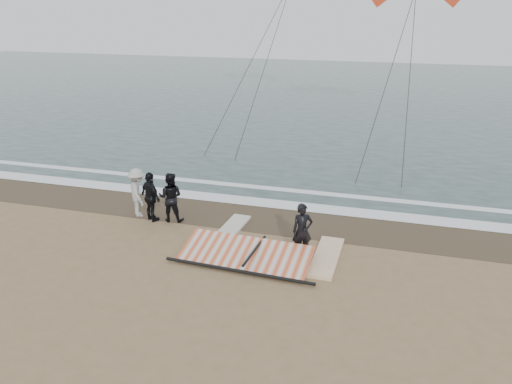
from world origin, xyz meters
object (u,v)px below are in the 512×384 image
(board_cream, at_px, (230,229))
(sail_rig, at_px, (245,254))
(man_main, at_px, (302,231))
(board_white, at_px, (326,257))

(board_cream, distance_m, sail_rig, 2.23)
(man_main, height_order, board_white, man_main)
(board_white, height_order, board_cream, board_white)
(man_main, relative_size, board_cream, 0.71)
(man_main, height_order, board_cream, man_main)
(man_main, xyz_separation_m, board_cream, (-2.82, 1.17, -0.85))
(man_main, distance_m, sail_rig, 1.98)
(man_main, bearing_deg, sail_rig, 179.07)
(man_main, height_order, sail_rig, man_main)
(board_cream, height_order, sail_rig, sail_rig)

